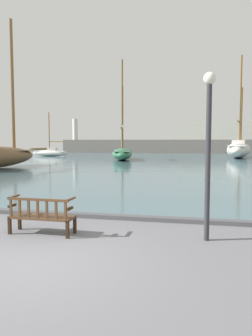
{
  "coord_description": "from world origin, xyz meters",
  "views": [
    {
      "loc": [
        3.0,
        -5.37,
        2.28
      ],
      "look_at": [
        -0.36,
        10.0,
        1.0
      ],
      "focal_mm": 35.0,
      "sensor_mm": 36.0,
      "label": 1
    }
  ],
  "objects_px": {
    "sailboat_mid_port": "(50,152)",
    "sailboat_distant_harbor": "(239,148)",
    "park_bench": "(41,215)",
    "lamp_post": "(208,139)",
    "sailboat_far_starboard": "(122,152)"
  },
  "relations": [
    {
      "from": "park_bench",
      "to": "sailboat_far_starboard",
      "type": "height_order",
      "value": "sailboat_far_starboard"
    },
    {
      "from": "sailboat_mid_port",
      "to": "lamp_post",
      "type": "xyz_separation_m",
      "value": [
        21.79,
        -37.87,
        1.7
      ]
    },
    {
      "from": "park_bench",
      "to": "sailboat_distant_harbor",
      "type": "xyz_separation_m",
      "value": [
        9.2,
        39.46,
        0.85
      ]
    },
    {
      "from": "sailboat_far_starboard",
      "to": "sailboat_mid_port",
      "type": "xyz_separation_m",
      "value": [
        -12.7,
        7.21,
        -0.38
      ]
    },
    {
      "from": "park_bench",
      "to": "lamp_post",
      "type": "distance_m",
      "value": 4.39
    },
    {
      "from": "sailboat_far_starboard",
      "to": "sailboat_mid_port",
      "type": "distance_m",
      "value": 14.61
    },
    {
      "from": "park_bench",
      "to": "sailboat_distant_harbor",
      "type": "distance_m",
      "value": 40.53
    },
    {
      "from": "sailboat_far_starboard",
      "to": "sailboat_mid_port",
      "type": "relative_size",
      "value": 1.82
    },
    {
      "from": "sailboat_mid_port",
      "to": "lamp_post",
      "type": "height_order",
      "value": "sailboat_mid_port"
    },
    {
      "from": "park_bench",
      "to": "sailboat_mid_port",
      "type": "xyz_separation_m",
      "value": [
        -17.83,
        38.22,
        0.17
      ]
    },
    {
      "from": "sailboat_mid_port",
      "to": "sailboat_distant_harbor",
      "type": "xyz_separation_m",
      "value": [
        27.04,
        1.24,
        0.68
      ]
    },
    {
      "from": "sailboat_mid_port",
      "to": "sailboat_distant_harbor",
      "type": "bearing_deg",
      "value": 2.62
    },
    {
      "from": "sailboat_mid_port",
      "to": "sailboat_distant_harbor",
      "type": "distance_m",
      "value": 27.07
    },
    {
      "from": "park_bench",
      "to": "sailboat_distant_harbor",
      "type": "relative_size",
      "value": 0.12
    },
    {
      "from": "sailboat_far_starboard",
      "to": "sailboat_distant_harbor",
      "type": "bearing_deg",
      "value": 30.5
    }
  ]
}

